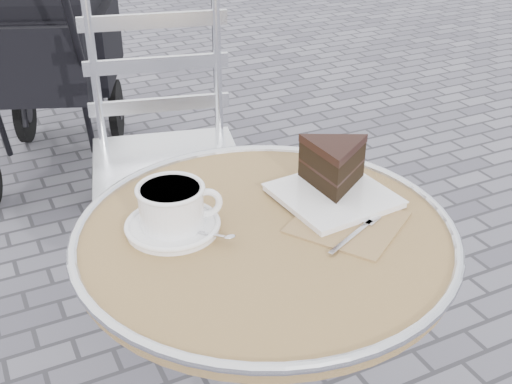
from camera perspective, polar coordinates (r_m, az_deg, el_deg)
name	(u,v)px	position (r m, az deg, el deg)	size (l,w,h in m)	color
cafe_table	(265,300)	(1.29, 0.76, -9.57)	(0.72, 0.72, 0.74)	silver
cappuccino_set	(173,211)	(1.19, -7.39, -1.67)	(0.18, 0.19, 0.09)	white
cake_plate_set	(334,172)	(1.30, 6.97, 1.81)	(0.26, 0.33, 0.11)	#967352
bistro_chair	(163,121)	(1.99, -8.30, 6.26)	(0.53, 0.53, 0.98)	silver
baby_stroller	(49,59)	(3.01, -17.89, 11.20)	(0.84, 1.17, 1.11)	black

